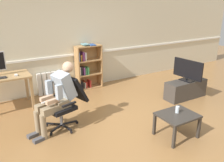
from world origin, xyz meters
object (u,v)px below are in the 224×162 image
at_px(coffee_table, 177,117).
at_px(bookshelf, 87,67).
at_px(tv_stand, 185,89).
at_px(office_chair, 67,100).
at_px(person_seated, 57,96).
at_px(tv_screen, 188,70).
at_px(computer_mouse, 16,75).
at_px(radiator, 52,83).
at_px(drinking_glass, 177,110).

bearing_deg(coffee_table, bookshelf, 96.07).
height_order(bookshelf, tv_stand, bookshelf).
height_order(bookshelf, coffee_table, bookshelf).
distance_m(office_chair, person_seated, 0.24).
height_order(bookshelf, tv_screen, bookshelf).
relative_size(computer_mouse, office_chair, 0.10).
bearing_deg(coffee_table, tv_screen, 38.04).
distance_m(computer_mouse, bookshelf, 1.88).
xyz_separation_m(bookshelf, radiator, (-0.94, 0.10, -0.29)).
bearing_deg(radiator, bookshelf, -5.80).
bearing_deg(person_seated, bookshelf, 125.99).
bearing_deg(tv_stand, coffee_table, -141.94).
bearing_deg(tv_stand, office_chair, 175.98).
bearing_deg(tv_stand, person_seated, 177.19).
relative_size(computer_mouse, bookshelf, 0.08).
height_order(person_seated, drinking_glass, person_seated).
bearing_deg(computer_mouse, tv_stand, -21.64).
xyz_separation_m(tv_stand, tv_screen, (0.00, 0.00, 0.49)).
relative_size(bookshelf, person_seated, 0.98).
bearing_deg(person_seated, tv_stand, 71.95).
relative_size(bookshelf, radiator, 1.70).
height_order(radiator, tv_screen, tv_screen).
xyz_separation_m(computer_mouse, office_chair, (0.66, -1.22, -0.25)).
relative_size(tv_stand, drinking_glass, 9.08).
height_order(computer_mouse, bookshelf, bookshelf).
bearing_deg(coffee_table, computer_mouse, 129.92).
height_order(office_chair, person_seated, person_seated).
bearing_deg(tv_screen, bookshelf, 38.01).
bearing_deg(tv_screen, drinking_glass, 121.66).
xyz_separation_m(office_chair, tv_screen, (2.93, -0.21, 0.19)).
relative_size(tv_stand, coffee_table, 1.68).
distance_m(computer_mouse, tv_stand, 3.90).
bearing_deg(computer_mouse, tv_screen, -21.63).
xyz_separation_m(bookshelf, office_chair, (-1.16, -1.63, -0.06)).
bearing_deg(tv_stand, tv_screen, 5.85).
relative_size(radiator, tv_stand, 0.67).
xyz_separation_m(tv_stand, coffee_table, (-1.45, -1.13, 0.15)).
bearing_deg(tv_stand, drinking_glass, -142.46).
xyz_separation_m(office_chair, coffee_table, (1.48, -1.34, -0.16)).
height_order(office_chair, tv_screen, office_chair).
xyz_separation_m(computer_mouse, tv_screen, (3.59, -1.42, -0.07)).
relative_size(radiator, tv_screen, 0.91).
xyz_separation_m(computer_mouse, tv_stand, (3.59, -1.42, -0.55)).
bearing_deg(radiator, tv_stand, -35.53).
bearing_deg(coffee_table, office_chair, 137.77).
xyz_separation_m(bookshelf, tv_screen, (1.77, -1.84, 0.13)).
bearing_deg(person_seated, coffee_table, 37.13).
height_order(radiator, drinking_glass, radiator).
relative_size(office_chair, tv_stand, 0.89).
bearing_deg(tv_screen, coffee_table, 122.19).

